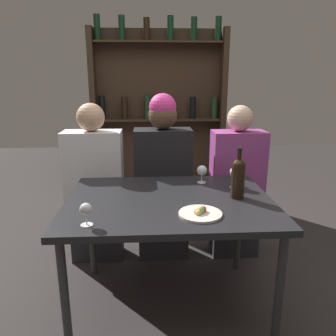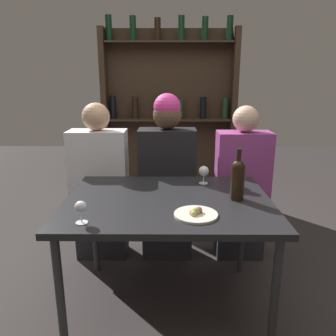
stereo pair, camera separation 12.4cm
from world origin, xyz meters
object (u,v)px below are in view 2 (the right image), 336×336
at_px(seated_person_left, 100,187).
at_px(food_plate_0, 196,214).
at_px(wine_bottle, 238,178).
at_px(wine_glass_2, 81,208).
at_px(seated_person_center, 167,181).
at_px(seated_person_right, 241,189).
at_px(wine_glass_1, 237,174).
at_px(wine_glass_0, 204,172).

bearing_deg(seated_person_left, food_plate_0, -51.97).
xyz_separation_m(wine_bottle, seated_person_left, (-0.93, 0.63, -0.28)).
bearing_deg(food_plate_0, wine_glass_2, -170.75).
bearing_deg(seated_person_center, seated_person_right, 0.00).
bearing_deg(seated_person_center, food_plate_0, -79.90).
relative_size(wine_bottle, food_plate_0, 1.33).
bearing_deg(wine_glass_1, wine_glass_2, -148.98).
relative_size(food_plate_0, seated_person_right, 0.19).
xyz_separation_m(wine_glass_1, seated_person_left, (-0.97, 0.45, -0.24)).
bearing_deg(wine_glass_2, seated_person_center, 67.11).
distance_m(wine_glass_1, seated_person_center, 0.66).
bearing_deg(seated_person_right, wine_bottle, -105.05).
xyz_separation_m(food_plate_0, seated_person_right, (0.42, 0.87, -0.17)).
height_order(wine_bottle, seated_person_center, seated_person_center).
distance_m(wine_glass_0, seated_person_right, 0.53).
relative_size(wine_glass_2, seated_person_left, 0.09).
height_order(food_plate_0, seated_person_right, seated_person_right).
relative_size(food_plate_0, seated_person_center, 0.17).
relative_size(seated_person_left, seated_person_right, 1.02).
bearing_deg(wine_glass_2, wine_bottle, 21.91).
relative_size(seated_person_center, seated_person_right, 1.07).
relative_size(wine_bottle, wine_glass_0, 2.49).
height_order(wine_glass_1, seated_person_center, seated_person_center).
height_order(wine_glass_2, food_plate_0, wine_glass_2).
bearing_deg(wine_glass_2, food_plate_0, 9.25).
bearing_deg(wine_glass_0, seated_person_center, 125.70).
relative_size(wine_glass_2, seated_person_right, 0.09).
distance_m(seated_person_left, seated_person_center, 0.53).
height_order(wine_glass_0, wine_glass_2, wine_glass_0).
height_order(wine_bottle, seated_person_left, seated_person_left).
xyz_separation_m(wine_bottle, food_plate_0, (-0.25, -0.24, -0.12)).
height_order(wine_glass_1, wine_glass_2, wine_glass_1).
bearing_deg(wine_glass_2, wine_glass_0, 43.60).
bearing_deg(seated_person_left, wine_bottle, -34.12).
relative_size(wine_bottle, wine_glass_2, 2.64).
relative_size(wine_bottle, seated_person_center, 0.23).
bearing_deg(food_plate_0, seated_person_center, 100.10).
bearing_deg(seated_person_right, seated_person_left, 180.00).
relative_size(wine_glass_0, wine_glass_1, 0.88).
relative_size(wine_glass_1, seated_person_left, 0.11).
bearing_deg(wine_glass_1, wine_glass_0, 150.16).
relative_size(wine_bottle, seated_person_right, 0.25).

